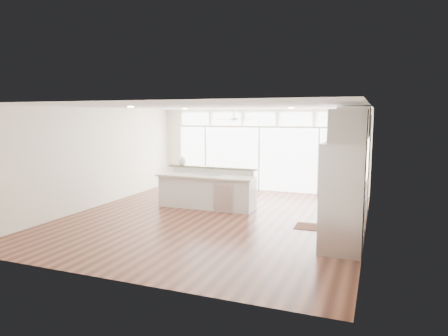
% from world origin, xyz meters
% --- Properties ---
extents(floor, '(7.00, 8.00, 0.02)m').
position_xyz_m(floor, '(0.00, 0.00, -0.01)').
color(floor, '#421E14').
rests_on(floor, ground).
extents(ceiling, '(7.00, 8.00, 0.02)m').
position_xyz_m(ceiling, '(0.00, 0.00, 2.70)').
color(ceiling, white).
rests_on(ceiling, wall_back).
extents(wall_back, '(7.00, 0.04, 2.70)m').
position_xyz_m(wall_back, '(0.00, 4.00, 1.35)').
color(wall_back, white).
rests_on(wall_back, floor).
extents(wall_front, '(7.00, 0.04, 2.70)m').
position_xyz_m(wall_front, '(0.00, -4.00, 1.35)').
color(wall_front, white).
rests_on(wall_front, floor).
extents(wall_left, '(0.04, 8.00, 2.70)m').
position_xyz_m(wall_left, '(-3.50, 0.00, 1.35)').
color(wall_left, white).
rests_on(wall_left, floor).
extents(wall_right, '(0.04, 8.00, 2.70)m').
position_xyz_m(wall_right, '(3.50, 0.00, 1.35)').
color(wall_right, white).
rests_on(wall_right, floor).
extents(glass_wall, '(5.80, 0.06, 2.08)m').
position_xyz_m(glass_wall, '(0.00, 3.94, 1.05)').
color(glass_wall, white).
rests_on(glass_wall, wall_back).
extents(transom_row, '(5.90, 0.06, 0.40)m').
position_xyz_m(transom_row, '(0.00, 3.94, 2.38)').
color(transom_row, white).
rests_on(transom_row, wall_back).
extents(desk_window, '(0.04, 0.85, 0.85)m').
position_xyz_m(desk_window, '(3.46, 0.30, 1.55)').
color(desk_window, white).
rests_on(desk_window, wall_right).
extents(ceiling_fan, '(1.16, 1.16, 0.32)m').
position_xyz_m(ceiling_fan, '(-0.50, 2.80, 2.48)').
color(ceiling_fan, silver).
rests_on(ceiling_fan, ceiling).
extents(recessed_lights, '(3.40, 3.00, 0.02)m').
position_xyz_m(recessed_lights, '(0.00, 0.20, 2.68)').
color(recessed_lights, white).
rests_on(recessed_lights, ceiling).
extents(oven_cabinet, '(0.64, 1.20, 2.50)m').
position_xyz_m(oven_cabinet, '(3.17, 1.80, 1.25)').
color(oven_cabinet, silver).
rests_on(oven_cabinet, floor).
extents(desk_nook, '(0.72, 1.30, 0.76)m').
position_xyz_m(desk_nook, '(3.13, 0.30, 0.38)').
color(desk_nook, silver).
rests_on(desk_nook, floor).
extents(upper_cabinets, '(0.64, 1.30, 0.64)m').
position_xyz_m(upper_cabinets, '(3.17, 0.30, 2.35)').
color(upper_cabinets, silver).
rests_on(upper_cabinets, wall_right).
extents(refrigerator, '(0.76, 0.90, 2.00)m').
position_xyz_m(refrigerator, '(3.11, -1.35, 1.00)').
color(refrigerator, silver).
rests_on(refrigerator, floor).
extents(fridge_cabinet, '(0.64, 0.90, 0.60)m').
position_xyz_m(fridge_cabinet, '(3.17, -1.35, 2.30)').
color(fridge_cabinet, silver).
rests_on(fridge_cabinet, wall_right).
extents(framed_photos, '(0.06, 0.22, 0.80)m').
position_xyz_m(framed_photos, '(3.46, 0.92, 1.40)').
color(framed_photos, black).
rests_on(framed_photos, wall_right).
extents(kitchen_island, '(2.74, 1.04, 1.09)m').
position_xyz_m(kitchen_island, '(-0.60, 0.95, 0.54)').
color(kitchen_island, silver).
rests_on(kitchen_island, floor).
extents(rug, '(0.86, 0.63, 0.01)m').
position_xyz_m(rug, '(2.42, 0.04, 0.01)').
color(rug, '#331810').
rests_on(rug, floor).
extents(office_chair, '(0.64, 0.61, 0.99)m').
position_xyz_m(office_chair, '(2.92, -0.43, 0.50)').
color(office_chair, black).
rests_on(office_chair, floor).
extents(fishbowl, '(0.27, 0.27, 0.24)m').
position_xyz_m(fishbowl, '(-1.55, 1.35, 1.21)').
color(fishbowl, white).
rests_on(fishbowl, kitchen_island).
extents(monitor, '(0.12, 0.50, 0.42)m').
position_xyz_m(monitor, '(3.05, 0.30, 0.97)').
color(monitor, black).
rests_on(monitor, desk_nook).
extents(keyboard, '(0.14, 0.32, 0.02)m').
position_xyz_m(keyboard, '(2.88, 0.30, 0.77)').
color(keyboard, silver).
rests_on(keyboard, desk_nook).
extents(potted_plant, '(0.35, 0.37, 0.26)m').
position_xyz_m(potted_plant, '(3.17, 1.80, 2.63)').
color(potted_plant, '#2C4F21').
rests_on(potted_plant, oven_cabinet).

